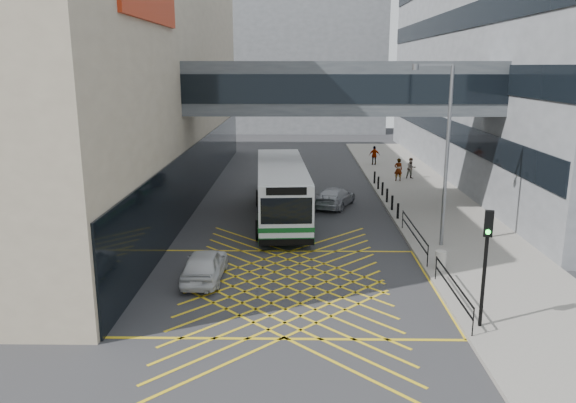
{
  "coord_description": "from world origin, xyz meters",
  "views": [
    {
      "loc": [
        0.39,
        -21.36,
        8.75
      ],
      "look_at": [
        0.0,
        4.0,
        2.6
      ],
      "focal_mm": 35.0,
      "sensor_mm": 36.0,
      "label": 1
    }
  ],
  "objects_px": {
    "street_lamp": "(443,145)",
    "litter_bin": "(440,260)",
    "car_silver": "(335,196)",
    "pedestrian_a": "(398,170)",
    "bus": "(281,190)",
    "pedestrian_b": "(411,168)",
    "pedestrian_c": "(374,156)",
    "car_white": "(205,264)",
    "traffic_light": "(486,252)",
    "car_dark": "(274,180)"
  },
  "relations": [
    {
      "from": "car_silver",
      "to": "pedestrian_b",
      "type": "xyz_separation_m",
      "value": [
        6.49,
        8.43,
        0.31
      ]
    },
    {
      "from": "car_white",
      "to": "pedestrian_c",
      "type": "relative_size",
      "value": 2.56
    },
    {
      "from": "street_lamp",
      "to": "pedestrian_a",
      "type": "bearing_deg",
      "value": 84.67
    },
    {
      "from": "car_white",
      "to": "street_lamp",
      "type": "xyz_separation_m",
      "value": [
        10.77,
        4.41,
        4.43
      ]
    },
    {
      "from": "street_lamp",
      "to": "pedestrian_c",
      "type": "distance_m",
      "value": 23.34
    },
    {
      "from": "car_dark",
      "to": "pedestrian_c",
      "type": "height_order",
      "value": "pedestrian_c"
    },
    {
      "from": "street_lamp",
      "to": "pedestrian_a",
      "type": "height_order",
      "value": "street_lamp"
    },
    {
      "from": "car_silver",
      "to": "litter_bin",
      "type": "xyz_separation_m",
      "value": [
        3.8,
        -11.71,
        -0.09
      ]
    },
    {
      "from": "car_dark",
      "to": "pedestrian_b",
      "type": "distance_m",
      "value": 11.13
    },
    {
      "from": "traffic_light",
      "to": "car_dark",
      "type": "bearing_deg",
      "value": 127.15
    },
    {
      "from": "litter_bin",
      "to": "pedestrian_b",
      "type": "xyz_separation_m",
      "value": [
        2.69,
        20.14,
        0.4
      ]
    },
    {
      "from": "car_dark",
      "to": "traffic_light",
      "type": "height_order",
      "value": "traffic_light"
    },
    {
      "from": "car_white",
      "to": "pedestrian_b",
      "type": "bearing_deg",
      "value": -119.87
    },
    {
      "from": "bus",
      "to": "pedestrian_a",
      "type": "bearing_deg",
      "value": 47.48
    },
    {
      "from": "traffic_light",
      "to": "car_silver",
      "type": "bearing_deg",
      "value": 119.99
    },
    {
      "from": "car_dark",
      "to": "litter_bin",
      "type": "relative_size",
      "value": 5.64
    },
    {
      "from": "street_lamp",
      "to": "pedestrian_b",
      "type": "bearing_deg",
      "value": 80.94
    },
    {
      "from": "car_silver",
      "to": "pedestrian_c",
      "type": "relative_size",
      "value": 2.55
    },
    {
      "from": "traffic_light",
      "to": "pedestrian_a",
      "type": "distance_m",
      "value": 25.01
    },
    {
      "from": "car_white",
      "to": "street_lamp",
      "type": "bearing_deg",
      "value": -156.51
    },
    {
      "from": "car_silver",
      "to": "traffic_light",
      "type": "bearing_deg",
      "value": 122.92
    },
    {
      "from": "car_silver",
      "to": "pedestrian_c",
      "type": "xyz_separation_m",
      "value": [
        4.47,
        14.67,
        0.33
      ]
    },
    {
      "from": "car_silver",
      "to": "traffic_light",
      "type": "relative_size",
      "value": 1.03
    },
    {
      "from": "car_silver",
      "to": "pedestrian_b",
      "type": "bearing_deg",
      "value": -106.91
    },
    {
      "from": "car_silver",
      "to": "pedestrian_a",
      "type": "relative_size",
      "value": 2.46
    },
    {
      "from": "car_white",
      "to": "car_silver",
      "type": "distance_m",
      "value": 14.18
    },
    {
      "from": "car_dark",
      "to": "litter_bin",
      "type": "distance_m",
      "value": 18.35
    },
    {
      "from": "litter_bin",
      "to": "car_dark",
      "type": "bearing_deg",
      "value": 115.35
    },
    {
      "from": "car_dark",
      "to": "pedestrian_a",
      "type": "relative_size",
      "value": 2.67
    },
    {
      "from": "bus",
      "to": "litter_bin",
      "type": "distance_m",
      "value": 11.16
    },
    {
      "from": "traffic_light",
      "to": "pedestrian_c",
      "type": "distance_m",
      "value": 32.02
    },
    {
      "from": "car_silver",
      "to": "pedestrian_a",
      "type": "distance_m",
      "value": 9.3
    },
    {
      "from": "car_white",
      "to": "traffic_light",
      "type": "xyz_separation_m",
      "value": [
        10.03,
        -4.58,
        2.15
      ]
    },
    {
      "from": "litter_bin",
      "to": "pedestrian_b",
      "type": "height_order",
      "value": "pedestrian_b"
    },
    {
      "from": "pedestrian_b",
      "to": "pedestrian_c",
      "type": "relative_size",
      "value": 0.97
    },
    {
      "from": "car_silver",
      "to": "pedestrian_c",
      "type": "height_order",
      "value": "pedestrian_c"
    },
    {
      "from": "street_lamp",
      "to": "pedestrian_c",
      "type": "bearing_deg",
      "value": 87.79
    },
    {
      "from": "pedestrian_c",
      "to": "pedestrian_a",
      "type": "bearing_deg",
      "value": 97.18
    },
    {
      "from": "bus",
      "to": "pedestrian_b",
      "type": "bearing_deg",
      "value": 46.06
    },
    {
      "from": "litter_bin",
      "to": "pedestrian_a",
      "type": "bearing_deg",
      "value": 85.42
    },
    {
      "from": "litter_bin",
      "to": "car_silver",
      "type": "bearing_deg",
      "value": 107.96
    },
    {
      "from": "street_lamp",
      "to": "litter_bin",
      "type": "height_order",
      "value": "street_lamp"
    },
    {
      "from": "pedestrian_a",
      "to": "pedestrian_b",
      "type": "xyz_separation_m",
      "value": [
        1.14,
        0.83,
        -0.05
      ]
    },
    {
      "from": "car_silver",
      "to": "pedestrian_b",
      "type": "distance_m",
      "value": 10.64
    },
    {
      "from": "car_white",
      "to": "car_dark",
      "type": "relative_size",
      "value": 0.93
    },
    {
      "from": "car_white",
      "to": "traffic_light",
      "type": "distance_m",
      "value": 11.24
    },
    {
      "from": "bus",
      "to": "car_white",
      "type": "distance_m",
      "value": 10.02
    },
    {
      "from": "car_dark",
      "to": "car_silver",
      "type": "distance_m",
      "value": 6.34
    },
    {
      "from": "car_dark",
      "to": "street_lamp",
      "type": "distance_m",
      "value": 16.31
    },
    {
      "from": "pedestrian_a",
      "to": "street_lamp",
      "type": "bearing_deg",
      "value": 82.42
    }
  ]
}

